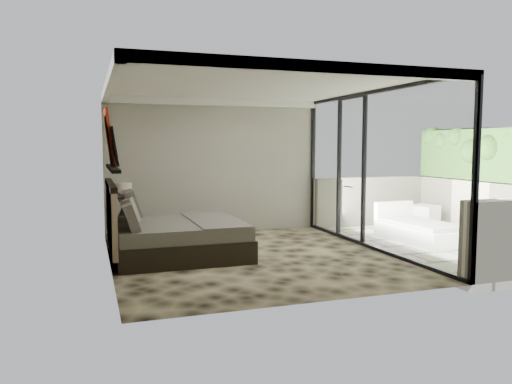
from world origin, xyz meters
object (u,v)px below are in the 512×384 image
object	(u,v)px
bed	(172,235)
nightstand	(125,231)
ottoman	(424,217)
table_lamp	(123,195)
lounger	(418,230)

from	to	relation	value
bed	nightstand	distance (m)	1.46
ottoman	bed	bearing A→B (deg)	-170.85
bed	table_lamp	size ratio (longest dim) A/B	3.43
bed	ottoman	bearing A→B (deg)	9.15
table_lamp	ottoman	size ratio (longest dim) A/B	1.19
bed	nightstand	bearing A→B (deg)	117.20
ottoman	lounger	distance (m)	1.48
bed	ottoman	xyz separation A→B (m)	(5.66, 0.91, -0.09)
ottoman	lounger	size ratio (longest dim) A/B	0.29
table_lamp	ottoman	world-z (taller)	table_lamp
table_lamp	ottoman	distance (m)	6.41
nightstand	ottoman	xyz separation A→B (m)	(6.33, -0.39, 0.02)
table_lamp	bed	bearing A→B (deg)	-62.71
table_lamp	lounger	distance (m)	5.66
ottoman	lounger	world-z (taller)	lounger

